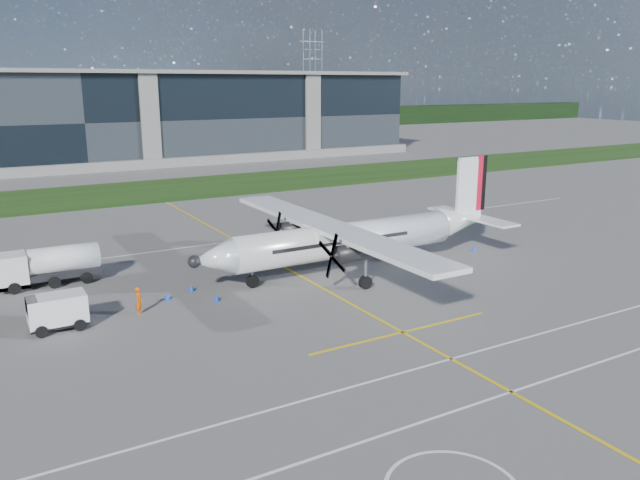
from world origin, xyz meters
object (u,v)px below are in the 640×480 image
(pylon_east, at_px, (313,78))
(fuel_tanker_truck, at_px, (41,267))
(safety_cone_fwd, at_px, (167,296))
(safety_cone_nose_port, at_px, (217,297))
(ground_crew_person, at_px, (139,299))
(turboprop_aircraft, at_px, (357,218))
(safety_cone_stbdwing, at_px, (264,234))
(baggage_tug, at_px, (58,312))
(safety_cone_nose_stbd, at_px, (191,288))
(safety_cone_tail, at_px, (474,248))

(pylon_east, height_order, fuel_tanker_truck, pylon_east)
(fuel_tanker_truck, relative_size, safety_cone_fwd, 14.02)
(pylon_east, distance_m, fuel_tanker_truck, 169.17)
(pylon_east, height_order, safety_cone_nose_port, pylon_east)
(safety_cone_nose_port, bearing_deg, ground_crew_person, 178.10)
(pylon_east, bearing_deg, turboprop_aircraft, -118.24)
(turboprop_aircraft, height_order, safety_cone_stbdwing, turboprop_aircraft)
(turboprop_aircraft, relative_size, baggage_tug, 7.87)
(safety_cone_nose_port, xyz_separation_m, safety_cone_nose_stbd, (-0.75, 2.70, 0.00))
(safety_cone_nose_stbd, bearing_deg, safety_cone_fwd, -155.58)
(safety_cone_fwd, height_order, safety_cone_nose_port, same)
(safety_cone_nose_port, bearing_deg, safety_cone_nose_stbd, 105.46)
(safety_cone_fwd, bearing_deg, fuel_tanker_truck, 132.61)
(turboprop_aircraft, distance_m, safety_cone_nose_port, 12.10)
(turboprop_aircraft, relative_size, ground_crew_person, 13.43)
(fuel_tanker_truck, height_order, safety_cone_stbdwing, fuel_tanker_truck)
(pylon_east, distance_m, safety_cone_stbdwing, 154.58)
(safety_cone_tail, relative_size, safety_cone_nose_port, 1.00)
(turboprop_aircraft, xyz_separation_m, baggage_tug, (-20.85, -1.20, -2.92))
(baggage_tug, xyz_separation_m, safety_cone_tail, (32.20, 0.75, -0.74))
(ground_crew_person, distance_m, safety_cone_fwd, 2.86)
(pylon_east, xyz_separation_m, safety_cone_stbdwing, (-79.27, -131.89, -14.75))
(safety_cone_stbdwing, height_order, safety_cone_fwd, same)
(safety_cone_stbdwing, bearing_deg, safety_cone_nose_stbd, -133.06)
(fuel_tanker_truck, xyz_separation_m, baggage_tug, (-0.21, -8.83, -0.32))
(safety_cone_tail, relative_size, safety_cone_nose_stbd, 1.00)
(pylon_east, height_order, safety_cone_tail, pylon_east)
(turboprop_aircraft, relative_size, safety_cone_fwd, 52.13)
(pylon_east, bearing_deg, safety_cone_stbdwing, -121.01)
(ground_crew_person, height_order, safety_cone_stbdwing, ground_crew_person)
(safety_cone_nose_port, bearing_deg, safety_cone_tail, 2.19)
(pylon_east, relative_size, safety_cone_fwd, 60.00)
(safety_cone_nose_stbd, bearing_deg, baggage_tug, -163.37)
(fuel_tanker_truck, xyz_separation_m, safety_cone_tail, (32.00, -8.08, -1.06))
(baggage_tug, bearing_deg, ground_crew_person, 0.51)
(ground_crew_person, xyz_separation_m, safety_cone_nose_stbd, (4.09, 2.54, -0.72))
(baggage_tug, height_order, safety_cone_tail, baggage_tug)
(safety_cone_fwd, bearing_deg, safety_cone_nose_stbd, 24.42)
(baggage_tug, bearing_deg, fuel_tanker_truck, 88.66)
(turboprop_aircraft, bearing_deg, safety_cone_fwd, 177.90)
(turboprop_aircraft, bearing_deg, ground_crew_person, -175.91)
(safety_cone_fwd, height_order, safety_cone_tail, same)
(safety_cone_tail, xyz_separation_m, safety_cone_nose_stbd, (-23.56, 1.83, 0.00))
(safety_cone_nose_port, height_order, safety_cone_nose_stbd, same)
(baggage_tug, bearing_deg, safety_cone_tail, 1.34)
(safety_cone_tail, bearing_deg, safety_cone_nose_stbd, 175.56)
(pylon_east, distance_m, ground_crew_person, 174.01)
(fuel_tanker_truck, distance_m, baggage_tug, 8.84)
(ground_crew_person, distance_m, safety_cone_nose_stbd, 4.87)
(pylon_east, height_order, safety_cone_fwd, pylon_east)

